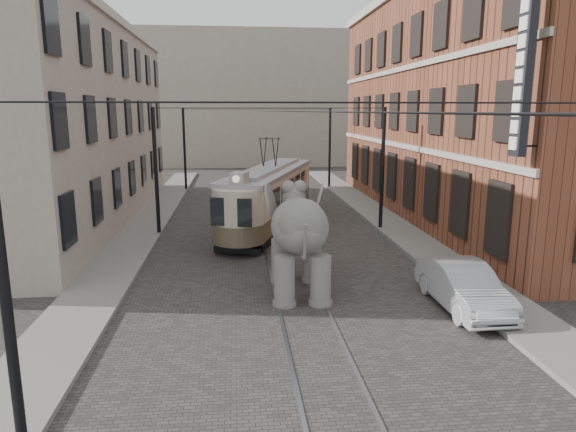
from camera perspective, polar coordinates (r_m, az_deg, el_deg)
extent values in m
plane|color=#403E3B|center=(19.08, 0.13, -6.06)|extent=(120.00, 120.00, 0.00)
cube|color=slate|center=(20.55, 17.07, -5.07)|extent=(2.00, 60.00, 0.15)
cube|color=slate|center=(19.51, -19.34, -6.11)|extent=(2.00, 60.00, 0.15)
cube|color=brown|center=(30.00, 19.99, 11.36)|extent=(8.00, 26.00, 12.00)
cube|color=gray|center=(29.52, -24.17, 9.10)|extent=(7.00, 24.00, 10.00)
cube|color=gray|center=(58.12, -4.14, 12.83)|extent=(28.00, 10.00, 14.00)
imported|color=#A7A7AC|center=(16.19, 19.02, -7.43)|extent=(1.53, 4.22, 1.39)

